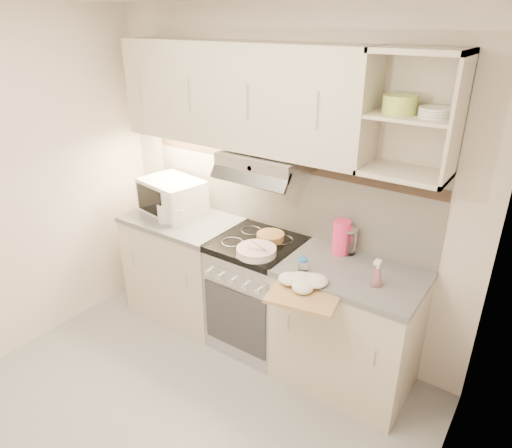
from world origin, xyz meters
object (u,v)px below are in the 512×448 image
at_px(pink_pitcher, 341,237).
at_px(glass_jar, 349,241).
at_px(spray_bottle, 377,275).
at_px(plate_stack, 256,251).
at_px(cutting_board, 306,293).
at_px(microwave, 172,196).
at_px(electric_range, 257,293).
at_px(watering_can, 167,212).

bearing_deg(pink_pitcher, glass_jar, 2.42).
bearing_deg(spray_bottle, plate_stack, -173.63).
bearing_deg(plate_stack, pink_pitcher, 37.19).
xyz_separation_m(glass_jar, spray_bottle, (0.31, -0.28, -0.02)).
relative_size(glass_jar, cutting_board, 0.46).
height_order(plate_stack, spray_bottle, spray_bottle).
bearing_deg(microwave, plate_stack, -2.41).
relative_size(pink_pitcher, cutting_board, 0.58).
bearing_deg(glass_jar, pink_pitcher, -156.67).
bearing_deg(glass_jar, electric_range, -162.22).
xyz_separation_m(pink_pitcher, spray_bottle, (0.36, -0.26, -0.05)).
relative_size(watering_can, plate_stack, 0.93).
distance_m(electric_range, microwave, 1.06).
relative_size(plate_stack, glass_jar, 1.46).
bearing_deg(cutting_board, microwave, 154.04).
bearing_deg(electric_range, pink_pitcher, 17.27).
bearing_deg(glass_jar, spray_bottle, -42.38).
distance_m(watering_can, cutting_board, 1.42).
xyz_separation_m(plate_stack, cutting_board, (0.49, -0.19, -0.05)).
distance_m(electric_range, cutting_board, 0.82).
relative_size(watering_can, glass_jar, 1.36).
relative_size(microwave, plate_stack, 2.01).
relative_size(electric_range, glass_jar, 4.75).
bearing_deg(electric_range, watering_can, -171.28).
bearing_deg(cutting_board, glass_jar, 77.27).
relative_size(electric_range, spray_bottle, 4.69).
bearing_deg(plate_stack, watering_can, 176.67).
bearing_deg(watering_can, cutting_board, -14.31).
distance_m(plate_stack, glass_jar, 0.64).
bearing_deg(cutting_board, spray_bottle, 29.75).
distance_m(electric_range, plate_stack, 0.52).
distance_m(pink_pitcher, spray_bottle, 0.45).
distance_m(microwave, spray_bottle, 1.82).
bearing_deg(electric_range, glass_jar, 17.78).
distance_m(electric_range, watering_can, 0.96).
xyz_separation_m(microwave, pink_pitcher, (1.46, 0.14, -0.02)).
xyz_separation_m(electric_range, watering_can, (-0.79, -0.12, 0.53)).
xyz_separation_m(electric_range, glass_jar, (0.62, 0.20, 0.54)).
bearing_deg(watering_can, microwave, 115.10).
distance_m(electric_range, pink_pitcher, 0.83).
bearing_deg(microwave, electric_range, 7.14).
height_order(pink_pitcher, glass_jar, pink_pitcher).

